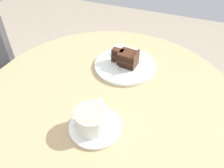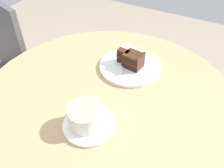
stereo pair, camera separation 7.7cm
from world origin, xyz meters
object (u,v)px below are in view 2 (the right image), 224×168
(coffee_cup, at_px, (86,116))
(fork, at_px, (121,59))
(cake_plate, at_px, (130,66))
(cake_slice, at_px, (132,60))
(saucer, at_px, (89,124))
(teaspoon, at_px, (85,111))
(napkin, at_px, (128,59))

(coffee_cup, xyz_separation_m, fork, (0.32, 0.05, -0.03))
(cake_plate, distance_m, cake_slice, 0.03)
(fork, bearing_deg, saucer, 158.28)
(teaspoon, relative_size, napkin, 0.52)
(coffee_cup, xyz_separation_m, napkin, (0.36, 0.03, -0.04))
(teaspoon, xyz_separation_m, cake_slice, (0.27, -0.03, 0.03))
(coffee_cup, distance_m, fork, 0.33)
(cake_plate, height_order, fork, fork)
(napkin, bearing_deg, coffee_cup, -174.79)
(teaspoon, bearing_deg, napkin, 20.00)
(cake_slice, bearing_deg, cake_plate, 88.38)
(teaspoon, xyz_separation_m, fork, (0.28, 0.02, 0.00))
(saucer, height_order, coffee_cup, coffee_cup)
(cake_plate, bearing_deg, cake_slice, -91.62)
(saucer, xyz_separation_m, cake_plate, (0.31, 0.01, 0.00))
(cake_slice, xyz_separation_m, fork, (0.01, 0.05, -0.03))
(teaspoon, relative_size, cake_plate, 0.40)
(saucer, distance_m, napkin, 0.36)
(teaspoon, distance_m, fork, 0.28)
(teaspoon, distance_m, napkin, 0.32)
(coffee_cup, distance_m, napkin, 0.36)
(teaspoon, relative_size, cake_slice, 0.90)
(coffee_cup, distance_m, teaspoon, 0.06)
(saucer, bearing_deg, fork, 9.72)
(saucer, bearing_deg, teaspoon, 45.75)
(fork, bearing_deg, coffee_cup, 157.21)
(saucer, distance_m, fork, 0.32)
(cake_slice, relative_size, fork, 0.81)
(teaspoon, distance_m, cake_plate, 0.27)
(cake_slice, bearing_deg, coffee_cup, 179.70)
(napkin, bearing_deg, saucer, -173.84)
(cake_plate, distance_m, napkin, 0.06)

